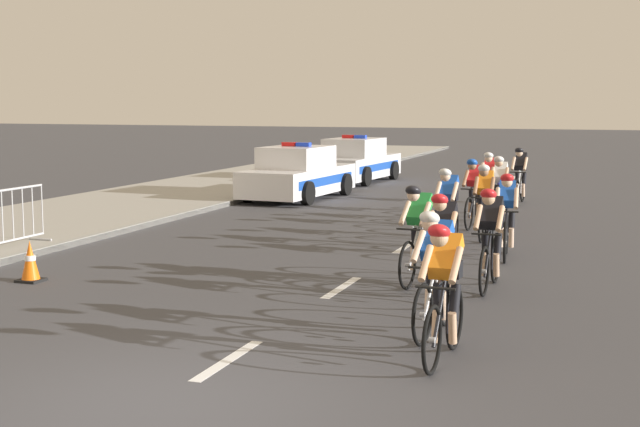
{
  "coord_description": "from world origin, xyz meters",
  "views": [
    {
      "loc": [
        4.04,
        -7.08,
        2.79
      ],
      "look_at": [
        -0.34,
        5.52,
        1.1
      ],
      "focal_mm": 50.72,
      "sensor_mm": 36.0,
      "label": 1
    }
  ],
  "objects_px": {
    "cyclist_fifth": "(418,232)",
    "cyclist_twelfth": "(520,175)",
    "police_car_nearest": "(298,175)",
    "cyclist_tenth": "(489,182)",
    "traffic_cone_near": "(30,262)",
    "cyclist_sixth": "(448,207)",
    "crowd_barrier_middle": "(2,220)",
    "cyclist_ninth": "(485,200)",
    "police_car_second": "(355,162)",
    "cyclist_seventh": "(507,214)",
    "cyclist_second": "(435,271)",
    "cyclist_eleventh": "(500,188)",
    "cyclist_lead": "(444,290)",
    "cyclist_eighth": "(474,192)",
    "cyclist_fourth": "(490,237)",
    "cyclist_third": "(443,245)"
  },
  "relations": [
    {
      "from": "cyclist_fifth",
      "to": "cyclist_twelfth",
      "type": "distance_m",
      "value": 11.22
    },
    {
      "from": "police_car_nearest",
      "to": "cyclist_twelfth",
      "type": "bearing_deg",
      "value": 6.76
    },
    {
      "from": "cyclist_tenth",
      "to": "traffic_cone_near",
      "type": "height_order",
      "value": "cyclist_tenth"
    },
    {
      "from": "cyclist_sixth",
      "to": "cyclist_tenth",
      "type": "xyz_separation_m",
      "value": [
        -0.05,
        5.41,
        0.0
      ]
    },
    {
      "from": "cyclist_twelfth",
      "to": "police_car_nearest",
      "type": "xyz_separation_m",
      "value": [
        -6.08,
        -0.72,
        -0.11
      ]
    },
    {
      "from": "crowd_barrier_middle",
      "to": "cyclist_ninth",
      "type": "bearing_deg",
      "value": 30.9
    },
    {
      "from": "police_car_second",
      "to": "crowd_barrier_middle",
      "type": "relative_size",
      "value": 1.95
    },
    {
      "from": "cyclist_seventh",
      "to": "police_car_nearest",
      "type": "distance_m",
      "value": 10.44
    },
    {
      "from": "cyclist_fifth",
      "to": "police_car_second",
      "type": "relative_size",
      "value": 0.38
    },
    {
      "from": "cyclist_sixth",
      "to": "police_car_nearest",
      "type": "distance_m",
      "value": 9.08
    },
    {
      "from": "cyclist_second",
      "to": "crowd_barrier_middle",
      "type": "height_order",
      "value": "cyclist_second"
    },
    {
      "from": "cyclist_eleventh",
      "to": "cyclist_lead",
      "type": "bearing_deg",
      "value": -84.9
    },
    {
      "from": "cyclist_fifth",
      "to": "cyclist_tenth",
      "type": "relative_size",
      "value": 1.0
    },
    {
      "from": "cyclist_eighth",
      "to": "police_car_nearest",
      "type": "xyz_separation_m",
      "value": [
        -5.69,
        4.2,
        -0.11
      ]
    },
    {
      "from": "cyclist_tenth",
      "to": "cyclist_lead",
      "type": "bearing_deg",
      "value": -83.46
    },
    {
      "from": "cyclist_fourth",
      "to": "cyclist_eighth",
      "type": "bearing_deg",
      "value": 101.58
    },
    {
      "from": "cyclist_ninth",
      "to": "traffic_cone_near",
      "type": "distance_m",
      "value": 8.83
    },
    {
      "from": "cyclist_eleventh",
      "to": "cyclist_twelfth",
      "type": "bearing_deg",
      "value": 89.93
    },
    {
      "from": "cyclist_fourth",
      "to": "cyclist_eighth",
      "type": "distance_m",
      "value": 6.54
    },
    {
      "from": "cyclist_second",
      "to": "cyclist_fifth",
      "type": "height_order",
      "value": "same"
    },
    {
      "from": "cyclist_ninth",
      "to": "cyclist_tenth",
      "type": "height_order",
      "value": "same"
    },
    {
      "from": "cyclist_fourth",
      "to": "crowd_barrier_middle",
      "type": "xyz_separation_m",
      "value": [
        -8.71,
        0.1,
        -0.14
      ]
    },
    {
      "from": "cyclist_seventh",
      "to": "police_car_nearest",
      "type": "height_order",
      "value": "police_car_nearest"
    },
    {
      "from": "cyclist_sixth",
      "to": "police_car_second",
      "type": "height_order",
      "value": "police_car_second"
    },
    {
      "from": "cyclist_third",
      "to": "cyclist_fifth",
      "type": "height_order",
      "value": "same"
    },
    {
      "from": "cyclist_eighth",
      "to": "cyclist_ninth",
      "type": "distance_m",
      "value": 1.66
    },
    {
      "from": "traffic_cone_near",
      "to": "cyclist_fifth",
      "type": "bearing_deg",
      "value": 17.82
    },
    {
      "from": "cyclist_tenth",
      "to": "cyclist_fourth",
      "type": "bearing_deg",
      "value": -81.26
    },
    {
      "from": "cyclist_seventh",
      "to": "cyclist_ninth",
      "type": "relative_size",
      "value": 1.0
    },
    {
      "from": "cyclist_tenth",
      "to": "police_car_second",
      "type": "bearing_deg",
      "value": 127.89
    },
    {
      "from": "cyclist_second",
      "to": "police_car_nearest",
      "type": "distance_m",
      "value": 15.06
    },
    {
      "from": "cyclist_eighth",
      "to": "police_car_second",
      "type": "bearing_deg",
      "value": 120.26
    },
    {
      "from": "cyclist_eleventh",
      "to": "police_car_nearest",
      "type": "relative_size",
      "value": 0.38
    },
    {
      "from": "cyclist_twelfth",
      "to": "police_car_second",
      "type": "distance_m",
      "value": 7.77
    },
    {
      "from": "cyclist_seventh",
      "to": "cyclist_eighth",
      "type": "bearing_deg",
      "value": 107.85
    },
    {
      "from": "police_car_second",
      "to": "cyclist_eleventh",
      "type": "bearing_deg",
      "value": -54.87
    },
    {
      "from": "cyclist_fourth",
      "to": "cyclist_eighth",
      "type": "height_order",
      "value": "same"
    },
    {
      "from": "cyclist_second",
      "to": "cyclist_ninth",
      "type": "xyz_separation_m",
      "value": [
        -0.62,
        7.65,
        0.0
      ]
    },
    {
      "from": "cyclist_twelfth",
      "to": "police_car_second",
      "type": "relative_size",
      "value": 0.38
    },
    {
      "from": "cyclist_seventh",
      "to": "cyclist_eleventh",
      "type": "distance_m",
      "value": 4.84
    },
    {
      "from": "cyclist_eighth",
      "to": "cyclist_tenth",
      "type": "relative_size",
      "value": 1.0
    },
    {
      "from": "crowd_barrier_middle",
      "to": "cyclist_seventh",
      "type": "bearing_deg",
      "value": 17.07
    },
    {
      "from": "cyclist_fifth",
      "to": "cyclist_seventh",
      "type": "distance_m",
      "value": 2.8
    },
    {
      "from": "police_car_nearest",
      "to": "traffic_cone_near",
      "type": "bearing_deg",
      "value": -88.93
    },
    {
      "from": "cyclist_eighth",
      "to": "police_car_second",
      "type": "xyz_separation_m",
      "value": [
        -5.69,
        9.74,
        -0.11
      ]
    },
    {
      "from": "cyclist_third",
      "to": "police_car_second",
      "type": "xyz_separation_m",
      "value": [
        -6.48,
        17.08,
        -0.11
      ]
    },
    {
      "from": "cyclist_lead",
      "to": "cyclist_tenth",
      "type": "relative_size",
      "value": 1.0
    },
    {
      "from": "police_car_second",
      "to": "crowd_barrier_middle",
      "type": "xyz_separation_m",
      "value": [
        -1.71,
        -16.05,
        -0.03
      ]
    },
    {
      "from": "cyclist_lead",
      "to": "crowd_barrier_middle",
      "type": "bearing_deg",
      "value": 155.73
    },
    {
      "from": "cyclist_ninth",
      "to": "police_car_second",
      "type": "distance_m",
      "value": 12.9
    }
  ]
}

